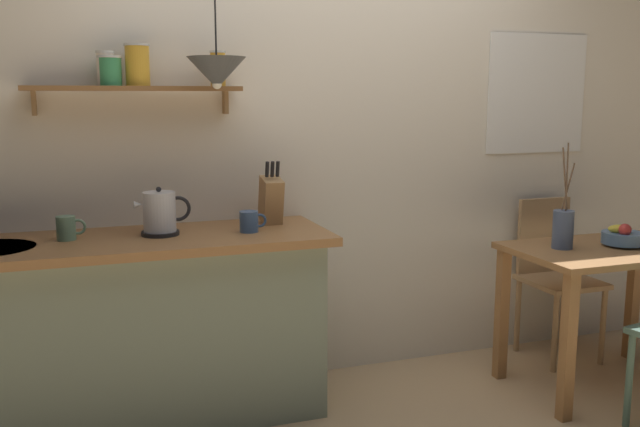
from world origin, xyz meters
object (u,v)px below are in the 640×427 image
(knife_block, at_px, (271,199))
(pendant_lamp, at_px, (217,73))
(dining_chair_far, at_px, (553,269))
(dining_table, at_px, (607,272))
(electric_kettle, at_px, (160,214))
(twig_vase, at_px, (563,228))
(coffee_mug_by_sink, at_px, (67,228))
(coffee_mug_spare, at_px, (250,222))
(fruit_bowl, at_px, (623,237))

(knife_block, height_order, pendant_lamp, pendant_lamp)
(dining_chair_far, xyz_separation_m, knife_block, (-1.69, 0.00, 0.50))
(dining_table, bearing_deg, pendant_lamp, 170.06)
(dining_table, height_order, electric_kettle, electric_kettle)
(twig_vase, distance_m, coffee_mug_by_sink, 2.38)
(dining_chair_far, height_order, electric_kettle, electric_kettle)
(twig_vase, distance_m, coffee_mug_spare, 1.57)
(coffee_mug_spare, height_order, pendant_lamp, pendant_lamp)
(dining_chair_far, height_order, coffee_mug_spare, coffee_mug_spare)
(electric_kettle, bearing_deg, dining_chair_far, 2.46)
(twig_vase, bearing_deg, dining_table, -13.07)
(electric_kettle, distance_m, knife_block, 0.56)
(dining_chair_far, bearing_deg, twig_vase, -124.64)
(twig_vase, bearing_deg, dining_chair_far, 55.36)
(twig_vase, height_order, electric_kettle, twig_vase)
(fruit_bowl, distance_m, twig_vase, 0.34)
(coffee_mug_by_sink, bearing_deg, dining_chair_far, 1.58)
(fruit_bowl, bearing_deg, dining_chair_far, 94.33)
(dining_chair_far, relative_size, electric_kettle, 3.61)
(dining_chair_far, relative_size, fruit_bowl, 4.23)
(twig_vase, bearing_deg, electric_kettle, 170.48)
(pendant_lamp, bearing_deg, fruit_bowl, -9.60)
(electric_kettle, bearing_deg, coffee_mug_by_sink, 176.66)
(knife_block, distance_m, pendant_lamp, 0.68)
(coffee_mug_spare, bearing_deg, dining_table, -10.05)
(fruit_bowl, xyz_separation_m, twig_vase, (-0.33, 0.06, 0.05))
(twig_vase, height_order, pendant_lamp, pendant_lamp)
(coffee_mug_spare, bearing_deg, fruit_bowl, -9.68)
(pendant_lamp, bearing_deg, dining_table, -9.94)
(fruit_bowl, bearing_deg, electric_kettle, 170.38)
(dining_table, distance_m, dining_chair_far, 0.49)
(dining_chair_far, distance_m, twig_vase, 0.62)
(knife_block, bearing_deg, twig_vase, -16.82)
(electric_kettle, xyz_separation_m, coffee_mug_by_sink, (-0.40, 0.02, -0.04))
(coffee_mug_by_sink, bearing_deg, coffee_mug_spare, -6.36)
(fruit_bowl, distance_m, electric_kettle, 2.32)
(twig_vase, xyz_separation_m, coffee_mug_by_sink, (-2.35, 0.35, 0.09))
(twig_vase, height_order, coffee_mug_spare, twig_vase)
(electric_kettle, xyz_separation_m, coffee_mug_spare, (0.40, -0.07, -0.05))
(dining_chair_far, bearing_deg, electric_kettle, -177.54)
(fruit_bowl, distance_m, coffee_mug_spare, 1.91)
(dining_chair_far, relative_size, twig_vase, 1.71)
(dining_table, distance_m, coffee_mug_by_sink, 2.64)
(dining_table, xyz_separation_m, twig_vase, (-0.25, 0.06, 0.24))
(pendant_lamp, bearing_deg, electric_kettle, 170.19)
(fruit_bowl, relative_size, coffee_mug_spare, 1.68)
(electric_kettle, height_order, coffee_mug_spare, electric_kettle)
(dining_table, height_order, twig_vase, twig_vase)
(dining_table, height_order, dining_chair_far, dining_chair_far)
(electric_kettle, xyz_separation_m, knife_block, (0.55, 0.10, 0.03))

